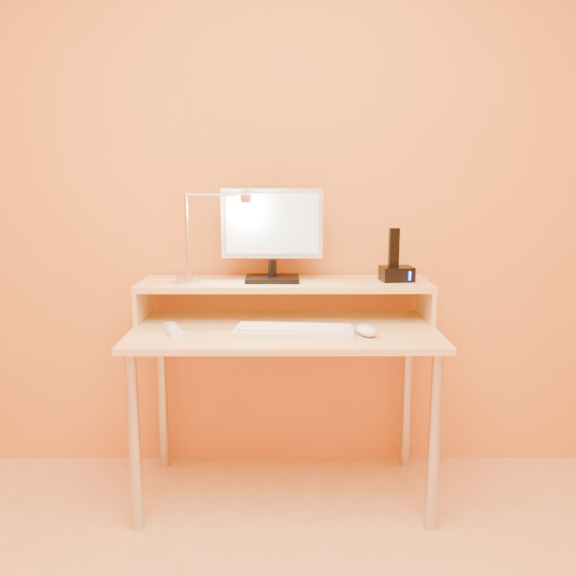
{
  "coord_description": "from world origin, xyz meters",
  "views": [
    {
      "loc": [
        0.01,
        -1.11,
        1.32
      ],
      "look_at": [
        0.01,
        1.13,
        0.89
      ],
      "focal_mm": 37.27,
      "sensor_mm": 36.0,
      "label": 1
    }
  ],
  "objects_px": {
    "keyboard": "(294,332)",
    "remote_control": "(173,330)",
    "monitor_panel": "(272,223)",
    "phone_dock": "(397,274)",
    "lamp_base": "(188,279)",
    "mouse": "(366,330)"
  },
  "relations": [
    {
      "from": "keyboard",
      "to": "remote_control",
      "type": "xyz_separation_m",
      "value": [
        -0.46,
        0.03,
        -0.0
      ]
    },
    {
      "from": "monitor_panel",
      "to": "remote_control",
      "type": "relative_size",
      "value": 2.47
    },
    {
      "from": "phone_dock",
      "to": "remote_control",
      "type": "distance_m",
      "value": 0.94
    },
    {
      "from": "phone_dock",
      "to": "keyboard",
      "type": "xyz_separation_m",
      "value": [
        -0.43,
        -0.26,
        -0.18
      ]
    },
    {
      "from": "monitor_panel",
      "to": "phone_dock",
      "type": "distance_m",
      "value": 0.56
    },
    {
      "from": "monitor_panel",
      "to": "lamp_base",
      "type": "height_order",
      "value": "monitor_panel"
    },
    {
      "from": "monitor_panel",
      "to": "remote_control",
      "type": "height_order",
      "value": "monitor_panel"
    },
    {
      "from": "mouse",
      "to": "phone_dock",
      "type": "bearing_deg",
      "value": 40.57
    },
    {
      "from": "lamp_base",
      "to": "mouse",
      "type": "bearing_deg",
      "value": -19.02
    },
    {
      "from": "lamp_base",
      "to": "mouse",
      "type": "relative_size",
      "value": 0.85
    },
    {
      "from": "phone_dock",
      "to": "remote_control",
      "type": "bearing_deg",
      "value": -173.22
    },
    {
      "from": "mouse",
      "to": "monitor_panel",
      "type": "bearing_deg",
      "value": 122.43
    },
    {
      "from": "mouse",
      "to": "remote_control",
      "type": "bearing_deg",
      "value": 156.7
    },
    {
      "from": "remote_control",
      "to": "mouse",
      "type": "bearing_deg",
      "value": -24.51
    },
    {
      "from": "lamp_base",
      "to": "mouse",
      "type": "distance_m",
      "value": 0.76
    },
    {
      "from": "keyboard",
      "to": "mouse",
      "type": "xyz_separation_m",
      "value": [
        0.27,
        -0.02,
        0.01
      ]
    },
    {
      "from": "lamp_base",
      "to": "keyboard",
      "type": "height_order",
      "value": "lamp_base"
    },
    {
      "from": "phone_dock",
      "to": "monitor_panel",
      "type": "bearing_deg",
      "value": 171.74
    },
    {
      "from": "monitor_panel",
      "to": "mouse",
      "type": "height_order",
      "value": "monitor_panel"
    },
    {
      "from": "keyboard",
      "to": "remote_control",
      "type": "bearing_deg",
      "value": -178.22
    },
    {
      "from": "monitor_panel",
      "to": "remote_control",
      "type": "bearing_deg",
      "value": -146.73
    },
    {
      "from": "keyboard",
      "to": "monitor_panel",
      "type": "bearing_deg",
      "value": 114.05
    }
  ]
}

